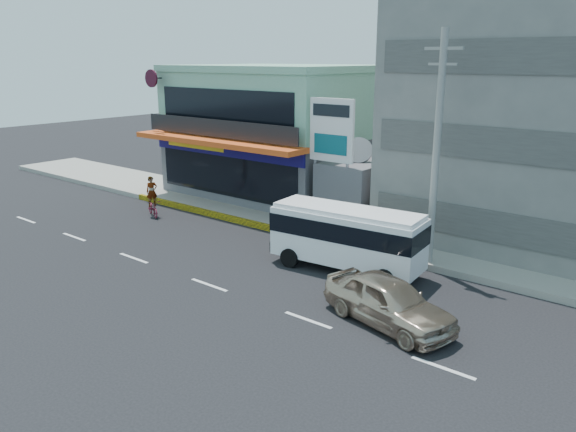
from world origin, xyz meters
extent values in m
plane|color=black|center=(0.00, 0.00, 0.00)|extent=(120.00, 120.00, 0.00)
cube|color=gray|center=(5.00, 9.50, 0.15)|extent=(70.00, 5.00, 0.30)
cube|color=#4D4C52|center=(-8.00, 14.00, 2.00)|extent=(12.00, 10.00, 4.00)
cube|color=#8DC8A6|center=(-8.00, 14.00, 6.00)|extent=(12.00, 10.00, 4.00)
cube|color=#E6521B|center=(-8.00, 8.20, 4.15)|extent=(12.40, 1.80, 0.30)
cube|color=#110C57|center=(-8.00, 8.95, 3.60)|extent=(12.00, 0.12, 0.80)
cube|color=black|center=(-8.00, 8.98, 2.10)|extent=(11.00, 0.06, 2.60)
cube|color=#4D4C52|center=(0.00, 12.00, 1.75)|extent=(3.00, 6.00, 3.50)
cylinder|color=slate|center=(0.00, 11.00, 3.58)|extent=(1.50, 1.50, 0.15)
cylinder|color=gray|center=(-1.50, 9.20, 3.25)|extent=(0.16, 0.16, 6.50)
cylinder|color=gray|center=(0.50, 9.20, 3.25)|extent=(0.16, 0.16, 6.50)
cube|color=white|center=(-0.50, 9.20, 5.30)|extent=(2.60, 0.18, 3.20)
cylinder|color=#999993|center=(6.00, 7.40, 5.00)|extent=(0.30, 0.30, 10.00)
cube|color=#999993|center=(6.00, 7.40, 9.20)|extent=(1.60, 0.12, 0.12)
cube|color=#999993|center=(6.00, 7.40, 8.60)|extent=(1.20, 0.10, 0.10)
cube|color=white|center=(3.36, 4.89, 1.49)|extent=(6.70, 2.69, 2.15)
cube|color=black|center=(3.36, 4.89, 1.91)|extent=(6.75, 2.74, 0.79)
cube|color=white|center=(3.36, 4.89, 2.66)|extent=(6.50, 2.48, 0.19)
cylinder|color=black|center=(1.24, 3.65, 0.42)|extent=(0.86, 0.34, 0.84)
cylinder|color=black|center=(1.03, 5.69, 0.42)|extent=(0.86, 0.34, 0.84)
cylinder|color=black|center=(5.69, 4.09, 0.42)|extent=(0.86, 0.34, 0.84)
cylinder|color=black|center=(5.49, 6.13, 0.42)|extent=(0.86, 0.34, 0.84)
imported|color=#C2AD94|center=(7.29, 1.50, 0.85)|extent=(5.32, 3.15, 1.70)
imported|color=maroon|center=(-10.04, 5.06, 0.48)|extent=(1.92, 1.32, 0.96)
imported|color=#66594C|center=(-10.04, 5.06, 1.46)|extent=(0.64, 0.75, 1.75)
camera|label=1|loc=(15.71, -14.34, 8.85)|focal=35.00mm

